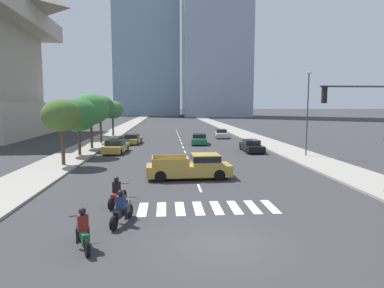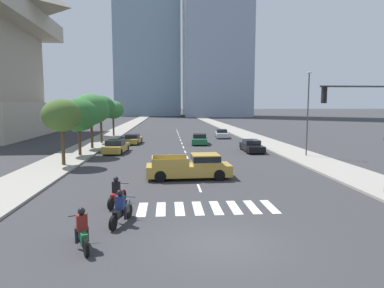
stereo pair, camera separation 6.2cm
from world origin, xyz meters
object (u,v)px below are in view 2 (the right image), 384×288
at_px(street_lamp_east, 308,108).
at_px(street_tree_second, 79,115).
at_px(motorcycle_third, 121,210).
at_px(pickup_truck, 193,167).
at_px(traffic_signal_near, 365,116).
at_px(street_tree_fourth, 101,108).
at_px(motorcycle_lead, 82,232).
at_px(sedan_green_2, 200,140).
at_px(sedan_gold_4, 116,147).
at_px(sedan_silver_0, 222,134).
at_px(motorcycle_trailing, 117,194).
at_px(sedan_black_1, 252,146).
at_px(sedan_gold_3, 133,139).
at_px(street_tree_nearest, 62,116).
at_px(street_tree_fifth, 113,110).
at_px(street_tree_third, 91,109).

bearing_deg(street_lamp_east, street_tree_second, 175.28).
distance_m(motorcycle_third, pickup_truck, 9.45).
distance_m(traffic_signal_near, street_tree_fourth, 32.79).
bearing_deg(motorcycle_third, motorcycle_lead, 172.51).
xyz_separation_m(motorcycle_lead, sedan_green_2, (7.16, 31.16, 0.02)).
distance_m(motorcycle_third, street_tree_fourth, 31.17).
relative_size(sedan_green_2, sedan_gold_4, 0.90).
bearing_deg(sedan_silver_0, pickup_truck, -8.34).
relative_size(motorcycle_trailing, street_tree_second, 0.37).
relative_size(motorcycle_trailing, sedan_black_1, 0.42).
distance_m(motorcycle_trailing, sedan_gold_3, 27.38).
xyz_separation_m(motorcycle_trailing, sedan_green_2, (6.67, 26.10, 0.02)).
bearing_deg(sedan_green_2, motorcycle_trailing, -8.54).
bearing_deg(sedan_green_2, motorcycle_third, -6.19).
height_order(sedan_black_1, street_tree_nearest, street_tree_nearest).
relative_size(sedan_black_1, street_tree_nearest, 0.90).
bearing_deg(street_tree_fourth, street_tree_nearest, -90.00).
xyz_separation_m(motorcycle_third, street_tree_fourth, (-6.50, 30.22, 4.07)).
bearing_deg(street_lamp_east, street_tree_fifth, 133.79).
distance_m(motorcycle_trailing, sedan_green_2, 26.94).
xyz_separation_m(pickup_truck, street_tree_third, (-10.21, 15.98, 3.72)).
bearing_deg(street_tree_second, motorcycle_lead, -75.85).
height_order(motorcycle_third, sedan_green_2, motorcycle_third).
xyz_separation_m(motorcycle_third, street_tree_third, (-6.50, 24.67, 3.95)).
relative_size(motorcycle_trailing, pickup_truck, 0.35).
distance_m(sedan_green_2, street_tree_second, 16.19).
height_order(sedan_gold_3, traffic_signal_near, traffic_signal_near).
bearing_deg(street_tree_second, street_tree_fourth, 90.00).
height_order(motorcycle_trailing, street_tree_second, street_tree_second).
xyz_separation_m(motorcycle_lead, street_lamp_east, (16.43, 19.81, 4.16)).
relative_size(sedan_silver_0, sedan_gold_4, 0.96).
bearing_deg(street_tree_fourth, motorcycle_lead, -80.51).
relative_size(sedan_green_2, sedan_gold_3, 0.94).
bearing_deg(sedan_silver_0, street_tree_fourth, -63.22).
distance_m(motorcycle_trailing, street_tree_second, 17.93).
xyz_separation_m(sedan_gold_3, street_tree_fourth, (-4.03, 0.22, 4.08)).
relative_size(motorcycle_trailing, sedan_gold_3, 0.43).
bearing_deg(street_tree_nearest, sedan_silver_0, 53.89).
bearing_deg(motorcycle_third, street_tree_fourth, 28.51).
height_order(sedan_gold_4, traffic_signal_near, traffic_signal_near).
relative_size(motorcycle_lead, motorcycle_third, 0.94).
xyz_separation_m(pickup_truck, sedan_silver_0, (6.59, 28.33, -0.22)).
bearing_deg(sedan_gold_3, street_tree_nearest, 170.69).
bearing_deg(sedan_green_2, street_tree_third, -66.10).
distance_m(motorcycle_third, street_tree_fifth, 40.95).
xyz_separation_m(sedan_gold_4, street_tree_third, (-3.09, 2.95, 3.90)).
xyz_separation_m(sedan_black_1, street_tree_fourth, (-17.56, 8.69, 4.06)).
bearing_deg(sedan_gold_3, motorcycle_third, -170.49).
bearing_deg(street_lamp_east, motorcycle_lead, -129.68).
height_order(motorcycle_trailing, sedan_black_1, motorcycle_trailing).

